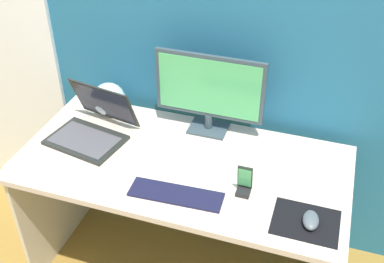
{
  "coord_description": "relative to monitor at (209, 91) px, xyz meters",
  "views": [
    {
      "loc": [
        0.55,
        -1.51,
        2.03
      ],
      "look_at": [
        0.05,
        -0.02,
        0.9
      ],
      "focal_mm": 44.24,
      "sensor_mm": 36.0,
      "label": 1
    }
  ],
  "objects": [
    {
      "name": "wall_back",
      "position": [
        -0.04,
        0.16,
        0.32
      ],
      "size": [
        6.0,
        0.04,
        2.5
      ],
      "primitive_type": "cube",
      "color": "#226285",
      "rests_on": "ground_plane"
    },
    {
      "name": "desk",
      "position": [
        -0.04,
        -0.27,
        -0.36
      ],
      "size": [
        1.45,
        0.71,
        0.71
      ],
      "color": "beige",
      "rests_on": "ground_plane"
    },
    {
      "name": "monitor",
      "position": [
        0.0,
        0.0,
        0.0
      ],
      "size": [
        0.51,
        0.14,
        0.39
      ],
      "color": "#33424A",
      "rests_on": "desk"
    },
    {
      "name": "laptop",
      "position": [
        -0.5,
        -0.22,
        -0.17
      ],
      "size": [
        0.39,
        0.37,
        0.23
      ],
      "color": "black",
      "rests_on": "desk"
    },
    {
      "name": "fishbowl",
      "position": [
        -0.51,
        -0.01,
        -0.14
      ],
      "size": [
        0.17,
        0.17,
        0.17
      ],
      "primitive_type": "sphere",
      "color": "silver",
      "rests_on": "desk"
    },
    {
      "name": "keyboard_external",
      "position": [
        0.01,
        -0.48,
        -0.21
      ],
      "size": [
        0.39,
        0.13,
        0.01
      ],
      "primitive_type": "cube",
      "rotation": [
        0.0,
        0.0,
        0.05
      ],
      "color": "#171732",
      "rests_on": "desk"
    },
    {
      "name": "mousepad",
      "position": [
        0.52,
        -0.46,
        -0.21
      ],
      "size": [
        0.25,
        0.2,
        0.0
      ],
      "primitive_type": "cube",
      "color": "black",
      "rests_on": "desk"
    },
    {
      "name": "mouse",
      "position": [
        0.54,
        -0.47,
        -0.19
      ],
      "size": [
        0.07,
        0.1,
        0.04
      ],
      "primitive_type": "ellipsoid",
      "rotation": [
        0.0,
        0.0,
        0.09
      ],
      "color": "#4C545A",
      "rests_on": "mousepad"
    },
    {
      "name": "phone_in_dock",
      "position": [
        0.26,
        -0.38,
        -0.17
      ],
      "size": [
        0.06,
        0.06,
        0.14
      ],
      "color": "black",
      "rests_on": "desk"
    }
  ]
}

